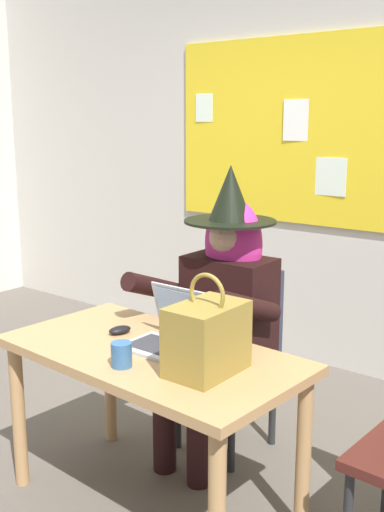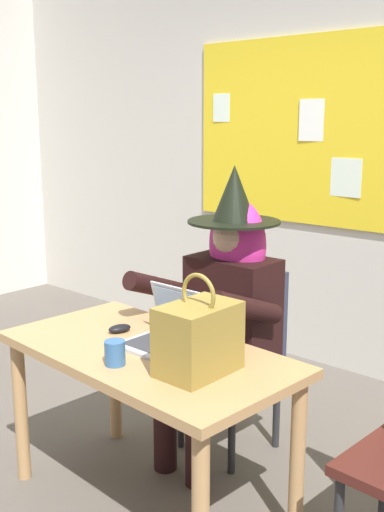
% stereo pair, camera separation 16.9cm
% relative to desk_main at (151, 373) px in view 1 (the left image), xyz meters
% --- Properties ---
extents(ground_plane, '(24.00, 24.00, 0.00)m').
position_rel_desk_main_xyz_m(ground_plane, '(-0.11, -0.09, -0.61)').
color(ground_plane, '#5B544C').
extents(wall_back_bulletin, '(6.70, 2.12, 2.99)m').
position_rel_desk_main_xyz_m(wall_back_bulletin, '(-0.11, 1.93, 0.90)').
color(wall_back_bulletin, beige).
rests_on(wall_back_bulletin, ground).
extents(desk_main, '(1.29, 0.73, 0.71)m').
position_rel_desk_main_xyz_m(desk_main, '(0.00, 0.00, 0.00)').
color(desk_main, tan).
rests_on(desk_main, ground).
extents(chair_at_desk, '(0.44, 0.44, 0.91)m').
position_rel_desk_main_xyz_m(chair_at_desk, '(-0.04, 0.69, -0.10)').
color(chair_at_desk, '#2D3347').
rests_on(chair_at_desk, ground).
extents(person_costumed, '(0.59, 0.68, 1.42)m').
position_rel_desk_main_xyz_m(person_costumed, '(-0.05, 0.57, 0.18)').
color(person_costumed, black).
rests_on(person_costumed, ground).
extents(laptop, '(0.29, 0.30, 0.24)m').
position_rel_desk_main_xyz_m(laptop, '(0.03, 0.09, 0.15)').
color(laptop, '#B7B7BC').
rests_on(laptop, desk_main).
extents(computer_mouse, '(0.09, 0.12, 0.03)m').
position_rel_desk_main_xyz_m(computer_mouse, '(-0.23, 0.06, 0.12)').
color(computer_mouse, black).
rests_on(computer_mouse, desk_main).
extents(handbag, '(0.20, 0.30, 0.38)m').
position_rel_desk_main_xyz_m(handbag, '(0.32, -0.04, 0.23)').
color(handbag, olive).
rests_on(handbag, desk_main).
extents(coffee_mug, '(0.08, 0.08, 0.09)m').
position_rel_desk_main_xyz_m(coffee_mug, '(0.03, -0.20, 0.15)').
color(coffee_mug, '#336099').
rests_on(coffee_mug, desk_main).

